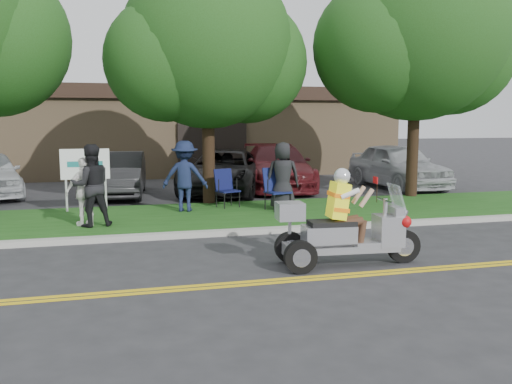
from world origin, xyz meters
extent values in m
plane|color=#28282B|center=(0.00, 0.00, 0.00)|extent=(120.00, 120.00, 0.00)
cube|color=gold|center=(0.00, -0.58, 0.01)|extent=(60.00, 0.10, 0.01)
cube|color=gold|center=(0.00, -0.42, 0.01)|extent=(60.00, 0.10, 0.01)
cube|color=#A8A89E|center=(0.00, 3.05, 0.06)|extent=(60.00, 0.25, 0.12)
cube|color=#164612|center=(0.00, 5.20, 0.06)|extent=(60.00, 4.00, 0.10)
cube|color=#9E7F5B|center=(2.00, 19.00, 2.00)|extent=(18.00, 8.00, 4.00)
cube|color=black|center=(2.00, 14.95, 3.70)|extent=(18.00, 0.30, 0.60)
cylinder|color=#332114|center=(0.50, 7.20, 2.10)|extent=(0.36, 0.36, 4.20)
sphere|color=#1F4814|center=(0.50, 7.20, 4.65)|extent=(4.80, 4.80, 4.80)
sphere|color=#1F4814|center=(1.70, 7.50, 4.20)|extent=(3.60, 3.60, 3.60)
sphere|color=#1F4814|center=(-0.70, 7.00, 4.12)|extent=(3.36, 3.36, 3.36)
cylinder|color=#332114|center=(7.00, 7.00, 2.38)|extent=(0.36, 0.36, 4.76)
sphere|color=#1F4814|center=(7.00, 7.00, 5.27)|extent=(5.60, 5.60, 5.60)
sphere|color=#1F4814|center=(8.40, 7.30, 4.76)|extent=(4.20, 4.20, 4.20)
sphere|color=#1F4814|center=(5.60, 6.80, 4.68)|extent=(3.92, 3.92, 3.92)
cylinder|color=silver|center=(-3.40, 6.60, 0.55)|extent=(0.06, 0.06, 1.10)
cylinder|color=silver|center=(-2.40, 6.60, 0.55)|extent=(0.06, 0.06, 1.10)
cube|color=white|center=(-2.90, 6.60, 1.35)|extent=(1.25, 0.06, 0.80)
cylinder|color=black|center=(2.72, 0.02, 0.29)|extent=(0.60, 0.18, 0.59)
cylinder|color=black|center=(0.73, -0.18, 0.27)|extent=(0.56, 0.19, 0.55)
cylinder|color=black|center=(0.79, 0.53, 0.27)|extent=(0.56, 0.19, 0.55)
cube|color=#A4A5AD|center=(1.64, 0.11, 0.33)|extent=(1.89, 0.60, 0.18)
cube|color=#A4A5AD|center=(1.35, 0.13, 0.54)|extent=(0.92, 0.52, 0.34)
cube|color=black|center=(1.39, 0.12, 0.75)|extent=(0.81, 0.47, 0.10)
cube|color=#A4A5AD|center=(2.42, 0.04, 0.59)|extent=(0.48, 0.50, 0.54)
cube|color=silver|center=(2.56, 0.03, 1.16)|extent=(0.22, 0.46, 0.48)
cube|color=#A4A5AD|center=(0.66, 0.18, 0.98)|extent=(0.47, 0.45, 0.29)
sphere|color=#B20C0F|center=(2.64, -0.11, 0.77)|extent=(0.22, 0.22, 0.22)
cube|color=yellow|center=(1.50, 0.12, 1.14)|extent=(0.37, 0.42, 0.64)
sphere|color=silver|center=(1.56, 0.11, 1.55)|extent=(0.28, 0.28, 0.28)
cylinder|color=black|center=(1.86, 5.09, 0.34)|extent=(0.03, 0.03, 0.47)
cylinder|color=black|center=(2.36, 5.22, 0.34)|extent=(0.03, 0.03, 0.47)
cylinder|color=black|center=(1.74, 5.54, 0.34)|extent=(0.03, 0.03, 0.47)
cylinder|color=black|center=(2.24, 5.67, 0.34)|extent=(0.03, 0.03, 0.47)
cube|color=#10174B|center=(2.05, 5.38, 0.59)|extent=(0.71, 0.67, 0.04)
cube|color=#10174B|center=(1.98, 5.63, 0.91)|extent=(0.62, 0.32, 0.64)
cylinder|color=black|center=(0.71, 5.94, 0.32)|extent=(0.03, 0.03, 0.44)
cylinder|color=black|center=(1.16, 6.10, 0.32)|extent=(0.03, 0.03, 0.44)
cylinder|color=black|center=(0.56, 6.36, 0.32)|extent=(0.03, 0.03, 0.44)
cylinder|color=black|center=(1.02, 6.51, 0.32)|extent=(0.03, 0.03, 0.44)
cube|color=#0D1140|center=(0.86, 6.23, 0.55)|extent=(0.68, 0.65, 0.04)
cube|color=#0D1140|center=(0.78, 6.46, 0.85)|extent=(0.57, 0.33, 0.59)
imported|color=black|center=(-2.68, 4.32, 1.04)|extent=(1.02, 0.86, 1.86)
imported|color=white|center=(-2.81, 4.41, 0.89)|extent=(0.99, 0.74, 1.56)
imported|color=#161F3E|center=(-0.37, 5.88, 1.04)|extent=(1.35, 1.00, 1.86)
imported|color=black|center=(2.21, 5.48, 1.02)|extent=(0.99, 0.75, 1.82)
imported|color=#29292B|center=(-2.00, 9.99, 0.73)|extent=(1.94, 4.55, 1.46)
imported|color=black|center=(1.50, 9.81, 0.74)|extent=(4.35, 5.89, 1.49)
imported|color=#531318|center=(3.60, 10.56, 0.81)|extent=(3.08, 5.84, 1.61)
imported|color=#A7A9AE|center=(8.00, 9.65, 0.84)|extent=(2.13, 4.98, 1.68)
camera|label=1|loc=(-2.17, -8.32, 2.48)|focal=38.00mm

